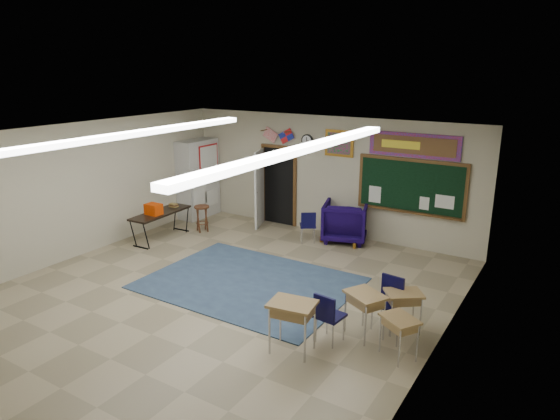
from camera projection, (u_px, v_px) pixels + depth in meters
The scene contains 24 objects.
floor at pixel (216, 296), 9.41m from camera, with size 9.00×9.00×0.00m, color gray.
back_wall at pixel (326, 175), 12.66m from camera, with size 8.00×0.04×3.00m, color #ACA68B.
left_wall at pixel (72, 192), 11.02m from camera, with size 0.04×9.00×3.00m, color #ACA68B.
right_wall at pixel (436, 265), 6.96m from camera, with size 0.04×9.00×3.00m, color #ACA68B.
ceiling at pixel (210, 137), 8.57m from camera, with size 8.00×9.00×0.04m, color silver.
area_rug at pixel (249, 283), 9.96m from camera, with size 4.00×3.00×0.02m, color #364F67.
fluorescent_strips at pixel (210, 141), 8.59m from camera, with size 3.86×6.00×0.10m, color white, non-canonical shape.
doorway at pixel (273, 186), 13.42m from camera, with size 1.10×0.89×2.16m.
chalkboard at pixel (411, 188), 11.52m from camera, with size 2.55×0.14×1.30m.
bulletin_board at pixel (414, 145), 11.25m from camera, with size 2.10×0.05×0.55m.
framed_art_print at pixel (339, 143), 12.21m from camera, with size 0.75×0.05×0.65m.
wall_clock at pixel (307, 141), 12.67m from camera, with size 0.32×0.05×0.32m.
wall_flags at pixel (278, 133), 13.05m from camera, with size 1.16×0.06×0.70m, color red, non-canonical shape.
storage_cabinet at pixel (198, 179), 14.13m from camera, with size 0.59×1.25×2.20m.
wingback_armchair at pixel (345, 221), 12.28m from camera, with size 1.05×1.08×0.98m, color black.
student_chair_reading at pixel (308, 226), 12.21m from camera, with size 0.40×0.40×0.80m, color black, non-canonical shape.
student_chair_desk_a at pixel (330, 317), 7.76m from camera, with size 0.42×0.42×0.84m, color black, non-canonical shape.
student_chair_desk_b at pixel (386, 304), 8.12m from camera, with size 0.44×0.44×0.88m, color black, non-canonical shape.
student_desk_front_left at pixel (365, 312), 7.92m from camera, with size 0.76×0.70×0.74m.
student_desk_front_right at pixel (403, 309), 8.08m from camera, with size 0.72×0.69×0.69m.
student_desk_back_left at pixel (292, 324), 7.47m from camera, with size 0.75×0.60×0.81m.
student_desk_back_right at pixel (399, 335), 7.35m from camera, with size 0.67×0.63×0.65m.
folding_table at pixel (161, 224), 12.41m from camera, with size 0.65×1.72×0.97m.
wooden_stool at pixel (202, 218), 12.99m from camera, with size 0.39×0.39×0.69m.
Camera 1 is at (5.57, -6.64, 4.18)m, focal length 32.00 mm.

